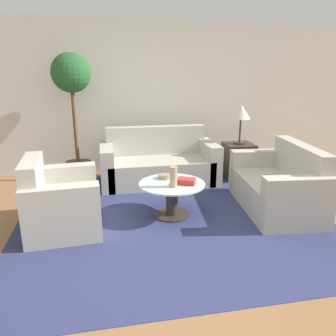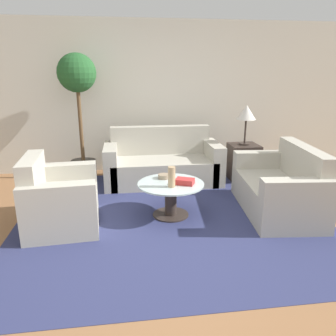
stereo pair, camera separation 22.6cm
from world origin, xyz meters
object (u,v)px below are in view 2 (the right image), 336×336
bowl (164,176)px  armchair (57,202)px  loveseat (282,190)px  book_stack (185,181)px  sofa_main (162,164)px  vase (172,177)px  table_lamp (246,114)px  potted_plant (78,94)px  coffee_table (171,195)px

bowl → armchair: bearing=-167.8°
loveseat → book_stack: loveseat is taller
armchair → book_stack: armchair is taller
sofa_main → vase: sofa_main is taller
loveseat → sofa_main: bearing=-129.7°
armchair → table_lamp: table_lamp is taller
table_lamp → bowl: table_lamp is taller
armchair → book_stack: bearing=-93.1°
sofa_main → armchair: size_ratio=1.78×
table_lamp → book_stack: size_ratio=2.45×
potted_plant → vase: size_ratio=8.19×
coffee_table → bowl: bowl is taller
loveseat → bowl: 1.53m
loveseat → vase: (-1.45, -0.09, 0.27)m
armchair → vase: bearing=-96.2°
sofa_main → book_stack: sofa_main is taller
coffee_table → sofa_main: bearing=87.6°
table_lamp → vase: 2.06m
coffee_table → loveseat: bearing=-1.7°
sofa_main → vase: size_ratio=7.47×
table_lamp → bowl: (-1.46, -1.07, -0.64)m
table_lamp → vase: size_ratio=2.59×
potted_plant → book_stack: potted_plant is taller
armchair → loveseat: bearing=-93.3°
sofa_main → table_lamp: bearing=-3.9°
potted_plant → bowl: (1.18, -1.48, -0.95)m
loveseat → vase: 1.47m
vase → book_stack: 0.21m
coffee_table → table_lamp: 2.06m
sofa_main → coffee_table: 1.36m
loveseat → table_lamp: bearing=-172.7°
sofa_main → bowl: (-0.12, -1.17, 0.17)m
sofa_main → coffee_table: sofa_main is taller
table_lamp → book_stack: 1.92m
sofa_main → table_lamp: table_lamp is taller
sofa_main → potted_plant: 1.74m
loveseat → potted_plant: 3.37m
sofa_main → armchair: bearing=-134.2°
table_lamp → armchair: bearing=-153.8°
loveseat → coffee_table: loveseat is taller
sofa_main → bowl: size_ratio=12.27×
armchair → vase: armchair is taller
sofa_main → book_stack: size_ratio=7.09×
loveseat → potted_plant: (-2.67, 1.72, 1.12)m
armchair → table_lamp: size_ratio=1.63×
loveseat → coffee_table: bearing=-85.9°
book_stack → vase: bearing=-130.9°
sofa_main → book_stack: (0.11, -1.42, 0.18)m
armchair → loveseat: loveseat is taller
potted_plant → bowl: potted_plant is taller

